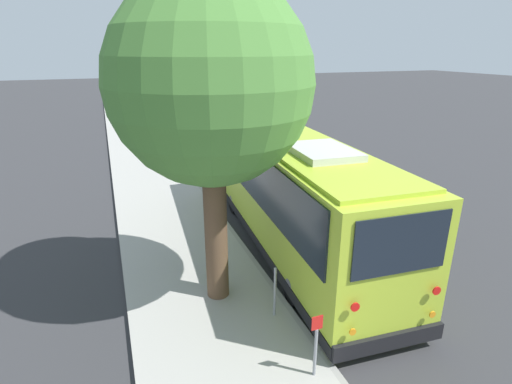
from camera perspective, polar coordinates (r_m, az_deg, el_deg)
ground_plane at (r=12.43m, az=7.55°, el=-8.72°), size 160.00×160.00×0.00m
sidewalk_slab at (r=11.33m, az=-9.24°, el=-11.45°), size 80.00×3.51×0.15m
curb_strip at (r=11.74m, az=-0.35°, el=-9.96°), size 80.00×0.14×0.15m
shuttle_bus at (r=12.19m, az=5.29°, el=0.66°), size 10.77×3.19×3.58m
parked_sedan_navy at (r=21.93m, az=-8.18°, el=5.71°), size 4.19×1.72×1.30m
parked_sedan_maroon at (r=28.75m, az=-11.23°, el=8.93°), size 4.69×1.94×1.29m
parked_sedan_blue at (r=35.23m, az=-13.14°, el=10.79°), size 4.20×1.89×1.32m
street_tree at (r=8.65m, az=-6.81°, el=16.98°), size 4.32×4.32×7.89m
sign_post_near at (r=7.85m, az=8.54°, el=-20.82°), size 0.06×0.22×1.31m
sign_post_far at (r=9.24m, az=2.72°, el=-14.05°), size 0.06×0.06×1.24m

